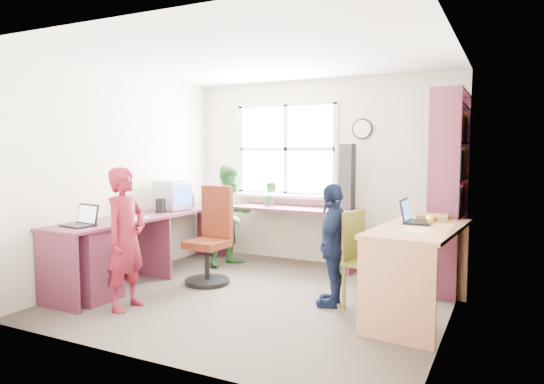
# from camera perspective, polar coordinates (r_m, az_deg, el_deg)

# --- Properties ---
(room) EXTENTS (3.64, 3.44, 2.44)m
(room) POSITION_cam_1_polar(r_m,az_deg,el_deg) (4.92, -0.68, 1.80)
(room) COLOR #433B35
(room) RESTS_ON ground
(l_desk) EXTENTS (2.38, 2.95, 0.75)m
(l_desk) POSITION_cam_1_polar(r_m,az_deg,el_deg) (5.45, -15.08, -6.15)
(l_desk) COLOR #6A2A42
(l_desk) RESTS_ON ground
(right_desk) EXTENTS (0.76, 1.46, 0.82)m
(right_desk) POSITION_cam_1_polar(r_m,az_deg,el_deg) (4.51, 16.90, -6.72)
(right_desk) COLOR tan
(right_desk) RESTS_ON ground
(bookshelf) EXTENTS (0.30, 1.02, 2.10)m
(bookshelf) POSITION_cam_1_polar(r_m,az_deg,el_deg) (5.51, 20.09, -0.41)
(bookshelf) COLOR #6A2A42
(bookshelf) RESTS_ON ground
(swivel_chair) EXTENTS (0.53, 0.53, 1.08)m
(swivel_chair) POSITION_cam_1_polar(r_m,az_deg,el_deg) (5.51, -7.17, -5.79)
(swivel_chair) COLOR black
(swivel_chair) RESTS_ON ground
(wooden_chair) EXTENTS (0.48, 0.48, 0.91)m
(wooden_chair) POSITION_cam_1_polar(r_m,az_deg,el_deg) (4.68, 10.67, -7.39)
(wooden_chair) COLOR olive
(wooden_chair) RESTS_ON ground
(crt_monitor) EXTENTS (0.42, 0.39, 0.37)m
(crt_monitor) POSITION_cam_1_polar(r_m,az_deg,el_deg) (6.09, -11.66, -0.34)
(crt_monitor) COLOR #B3B3B8
(crt_monitor) RESTS_ON l_desk
(laptop_left) EXTENTS (0.33, 0.29, 0.21)m
(laptop_left) POSITION_cam_1_polar(r_m,az_deg,el_deg) (5.09, -21.46, -3.17)
(laptop_left) COLOR black
(laptop_left) RESTS_ON l_desk
(laptop_right) EXTENTS (0.27, 0.33, 0.22)m
(laptop_right) POSITION_cam_1_polar(r_m,az_deg,el_deg) (4.67, 16.31, -2.86)
(laptop_right) COLOR black
(laptop_right) RESTS_ON right_desk
(speaker_a) EXTENTS (0.10, 0.10, 0.17)m
(speaker_a) POSITION_cam_1_polar(r_m,az_deg,el_deg) (5.85, -12.98, -1.58)
(speaker_a) COLOR black
(speaker_a) RESTS_ON l_desk
(speaker_b) EXTENTS (0.11, 0.11, 0.17)m
(speaker_b) POSITION_cam_1_polar(r_m,az_deg,el_deg) (6.31, -9.59, -1.05)
(speaker_b) COLOR black
(speaker_b) RESTS_ON l_desk
(cd_tower) EXTENTS (0.18, 0.16, 0.81)m
(cd_tower) POSITION_cam_1_polar(r_m,az_deg,el_deg) (6.06, 8.85, 1.78)
(cd_tower) COLOR black
(cd_tower) RESTS_ON l_desk
(game_box) EXTENTS (0.29, 0.29, 0.06)m
(game_box) POSITION_cam_1_polar(r_m,az_deg,el_deg) (4.90, 18.40, -2.85)
(game_box) COLOR red
(game_box) RESTS_ON right_desk
(paper_a) EXTENTS (0.23, 0.32, 0.00)m
(paper_a) POSITION_cam_1_polar(r_m,az_deg,el_deg) (5.46, -15.95, -2.98)
(paper_a) COLOR beige
(paper_a) RESTS_ON l_desk
(paper_b) EXTENTS (0.29, 0.36, 0.00)m
(paper_b) POSITION_cam_1_polar(r_m,az_deg,el_deg) (4.27, 16.83, -4.29)
(paper_b) COLOR beige
(paper_b) RESTS_ON right_desk
(potted_plant) EXTENTS (0.18, 0.15, 0.32)m
(potted_plant) POSITION_cam_1_polar(r_m,az_deg,el_deg) (6.39, -0.19, -0.22)
(potted_plant) COLOR #317C3C
(potted_plant) RESTS_ON l_desk
(person_red) EXTENTS (0.35, 0.51, 1.33)m
(person_red) POSITION_cam_1_polar(r_m,az_deg,el_deg) (4.74, -16.81, -5.26)
(person_red) COLOR maroon
(person_red) RESTS_ON ground
(person_green) EXTENTS (0.66, 0.75, 1.30)m
(person_green) POSITION_cam_1_polar(r_m,az_deg,el_deg) (6.26, -4.78, -2.77)
(person_green) COLOR #327E37
(person_green) RESTS_ON ground
(person_navy) EXTENTS (0.39, 0.73, 1.18)m
(person_navy) POSITION_cam_1_polar(r_m,az_deg,el_deg) (4.69, 7.18, -6.16)
(person_navy) COLOR #121C39
(person_navy) RESTS_ON ground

